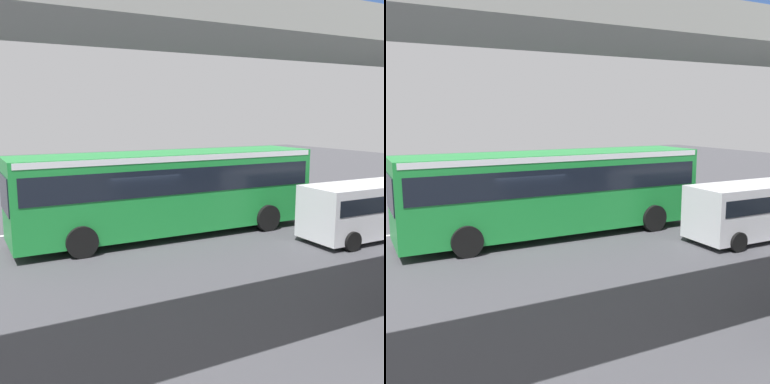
% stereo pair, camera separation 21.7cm
% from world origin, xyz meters
% --- Properties ---
extents(ground, '(80.00, 80.00, 0.00)m').
position_xyz_m(ground, '(0.00, 0.00, 0.00)').
color(ground, '#424247').
extents(city_bus, '(11.54, 2.85, 3.15)m').
position_xyz_m(city_bus, '(-1.43, -0.22, 1.88)').
color(city_bus, '#1E8C38').
rests_on(city_bus, ground).
extents(parked_van, '(4.80, 2.17, 2.05)m').
position_xyz_m(parked_van, '(-7.52, 3.63, 1.18)').
color(parked_van, silver).
rests_on(parked_van, ground).
extents(pedestrian, '(0.38, 0.38, 1.79)m').
position_xyz_m(pedestrian, '(-8.46, -3.30, 0.89)').
color(pedestrian, '#2D2D38').
rests_on(pedestrian, ground).
extents(lane_dash_leftmost, '(2.00, 0.20, 0.01)m').
position_xyz_m(lane_dash_leftmost, '(-8.00, -3.00, 0.00)').
color(lane_dash_leftmost, silver).
rests_on(lane_dash_leftmost, ground).
extents(lane_dash_left, '(2.00, 0.20, 0.01)m').
position_xyz_m(lane_dash_left, '(-4.00, -3.00, 0.00)').
color(lane_dash_left, silver).
rests_on(lane_dash_left, ground).
extents(lane_dash_centre, '(2.00, 0.20, 0.01)m').
position_xyz_m(lane_dash_centre, '(0.00, -3.00, 0.00)').
color(lane_dash_centre, silver).
rests_on(lane_dash_centre, ground).
extents(lane_dash_right, '(2.00, 0.20, 0.01)m').
position_xyz_m(lane_dash_right, '(4.00, -3.00, 0.00)').
color(lane_dash_right, silver).
rests_on(lane_dash_right, ground).
extents(pedestrian_overpass, '(30.97, 2.60, 7.20)m').
position_xyz_m(pedestrian_overpass, '(0.00, 9.05, 5.42)').
color(pedestrian_overpass, gray).
rests_on(pedestrian_overpass, ground).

